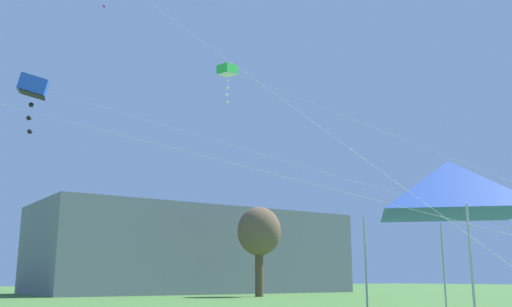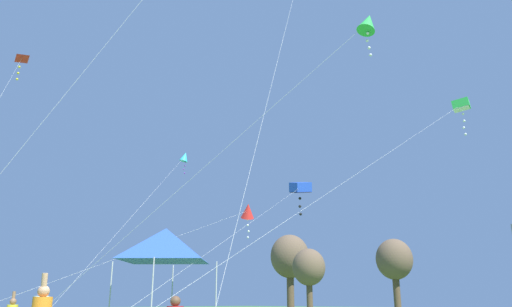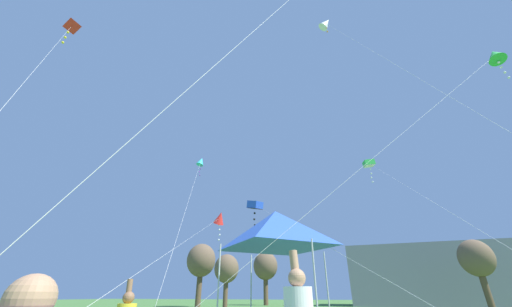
{
  "view_description": "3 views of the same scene",
  "coord_description": "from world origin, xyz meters",
  "px_view_note": "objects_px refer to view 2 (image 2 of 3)",
  "views": [
    {
      "loc": [
        -16.88,
        -2.57,
        1.44
      ],
      "look_at": [
        -7.88,
        10.57,
        4.93
      ],
      "focal_mm": 40.0,
      "sensor_mm": 36.0,
      "label": 1
    },
    {
      "loc": [
        11.43,
        -5.57,
        1.4
      ],
      "look_at": [
        -3.33,
        9.0,
        7.56
      ],
      "focal_mm": 35.0,
      "sensor_mm": 36.0,
      "label": 2
    },
    {
      "loc": [
        -2.7,
        -4.08,
        1.43
      ],
      "look_at": [
        -7.84,
        10.89,
        9.32
      ],
      "focal_mm": 20.0,
      "sensor_mm": 36.0,
      "label": 3
    }
  ],
  "objects_px": {
    "kite_green_diamond_6": "(367,24)",
    "kite_blue_box_7": "(300,188)",
    "kite_cyan_diamond_2": "(184,157)",
    "festival_tent": "(166,245)",
    "kite_green_box_1": "(461,106)",
    "kite_red_diamond_0": "(248,211)",
    "kite_red_delta_5": "(20,60)"
  },
  "relations": [
    {
      "from": "kite_green_diamond_6",
      "to": "kite_blue_box_7",
      "type": "distance_m",
      "value": 21.22
    },
    {
      "from": "kite_cyan_diamond_2",
      "to": "kite_blue_box_7",
      "type": "height_order",
      "value": "kite_cyan_diamond_2"
    },
    {
      "from": "festival_tent",
      "to": "kite_green_diamond_6",
      "type": "xyz_separation_m",
      "value": [
        9.09,
        1.22,
        6.58
      ]
    },
    {
      "from": "kite_blue_box_7",
      "to": "kite_green_box_1",
      "type": "bearing_deg",
      "value": 13.07
    },
    {
      "from": "kite_red_diamond_0",
      "to": "kite_blue_box_7",
      "type": "relative_size",
      "value": 0.98
    },
    {
      "from": "kite_green_diamond_6",
      "to": "festival_tent",
      "type": "bearing_deg",
      "value": -172.36
    },
    {
      "from": "kite_cyan_diamond_2",
      "to": "kite_red_delta_5",
      "type": "distance_m",
      "value": 10.52
    },
    {
      "from": "festival_tent",
      "to": "kite_cyan_diamond_2",
      "type": "height_order",
      "value": "kite_cyan_diamond_2"
    },
    {
      "from": "kite_green_box_1",
      "to": "kite_cyan_diamond_2",
      "type": "bearing_deg",
      "value": -132.51
    },
    {
      "from": "kite_red_diamond_0",
      "to": "festival_tent",
      "type": "bearing_deg",
      "value": -56.12
    },
    {
      "from": "kite_red_delta_5",
      "to": "festival_tent",
      "type": "bearing_deg",
      "value": 18.41
    },
    {
      "from": "kite_green_diamond_6",
      "to": "kite_blue_box_7",
      "type": "bearing_deg",
      "value": 136.44
    },
    {
      "from": "kite_red_diamond_0",
      "to": "kite_red_delta_5",
      "type": "relative_size",
      "value": 1.57
    },
    {
      "from": "kite_green_box_1",
      "to": "kite_green_diamond_6",
      "type": "relative_size",
      "value": 2.24
    },
    {
      "from": "kite_cyan_diamond_2",
      "to": "kite_blue_box_7",
      "type": "relative_size",
      "value": 0.46
    },
    {
      "from": "kite_red_delta_5",
      "to": "kite_blue_box_7",
      "type": "distance_m",
      "value": 20.09
    },
    {
      "from": "kite_green_box_1",
      "to": "kite_blue_box_7",
      "type": "height_order",
      "value": "kite_green_box_1"
    },
    {
      "from": "kite_green_box_1",
      "to": "kite_green_diamond_6",
      "type": "bearing_deg",
      "value": -76.64
    },
    {
      "from": "kite_red_diamond_0",
      "to": "kite_red_delta_5",
      "type": "xyz_separation_m",
      "value": [
        -1.52,
        -15.92,
        6.62
      ]
    },
    {
      "from": "kite_green_box_1",
      "to": "kite_blue_box_7",
      "type": "distance_m",
      "value": 12.23
    },
    {
      "from": "kite_red_delta_5",
      "to": "kite_green_diamond_6",
      "type": "bearing_deg",
      "value": 13.4
    },
    {
      "from": "kite_red_delta_5",
      "to": "kite_blue_box_7",
      "type": "height_order",
      "value": "kite_red_delta_5"
    },
    {
      "from": "festival_tent",
      "to": "kite_red_diamond_0",
      "type": "height_order",
      "value": "kite_red_diamond_0"
    },
    {
      "from": "kite_red_delta_5",
      "to": "kite_green_diamond_6",
      "type": "xyz_separation_m",
      "value": [
        19.07,
        4.54,
        -4.0
      ]
    },
    {
      "from": "festival_tent",
      "to": "kite_red_delta_5",
      "type": "height_order",
      "value": "kite_red_delta_5"
    },
    {
      "from": "festival_tent",
      "to": "kite_red_delta_5",
      "type": "bearing_deg",
      "value": -161.59
    },
    {
      "from": "kite_red_diamond_0",
      "to": "kite_green_box_1",
      "type": "relative_size",
      "value": 0.89
    },
    {
      "from": "kite_red_delta_5",
      "to": "kite_green_diamond_6",
      "type": "relative_size",
      "value": 1.27
    },
    {
      "from": "kite_green_diamond_6",
      "to": "kite_blue_box_7",
      "type": "xyz_separation_m",
      "value": [
        -15.37,
        14.61,
        -0.78
      ]
    },
    {
      "from": "kite_green_diamond_6",
      "to": "kite_red_delta_5",
      "type": "bearing_deg",
      "value": -166.6
    },
    {
      "from": "kite_red_delta_5",
      "to": "kite_blue_box_7",
      "type": "relative_size",
      "value": 0.62
    },
    {
      "from": "kite_cyan_diamond_2",
      "to": "kite_blue_box_7",
      "type": "bearing_deg",
      "value": 87.41
    }
  ]
}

